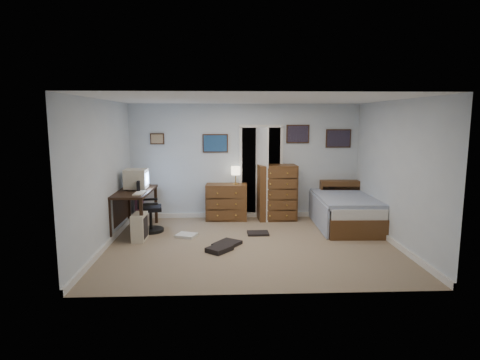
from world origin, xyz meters
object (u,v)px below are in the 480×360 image
at_px(computer_desk, 129,200).
at_px(bed, 343,210).
at_px(tall_dresser, 277,192).
at_px(low_dresser, 227,202).
at_px(office_chair, 148,212).

height_order(computer_desk, bed, computer_desk).
distance_m(computer_desk, tall_dresser, 3.10).
height_order(low_dresser, bed, low_dresser).
distance_m(computer_desk, low_dresser, 2.09).
distance_m(computer_desk, office_chair, 0.42).
relative_size(office_chair, low_dresser, 1.15).
bearing_deg(bed, office_chair, -174.03).
bearing_deg(low_dresser, office_chair, -146.90).
xyz_separation_m(computer_desk, bed, (4.28, 0.30, -0.30)).
xyz_separation_m(computer_desk, tall_dresser, (2.98, 0.85, -0.03)).
relative_size(low_dresser, tall_dresser, 0.74).
relative_size(computer_desk, low_dresser, 1.63).
bearing_deg(tall_dresser, bed, -26.64).
xyz_separation_m(low_dresser, tall_dresser, (1.09, -0.02, 0.21)).
bearing_deg(bed, tall_dresser, 158.74).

